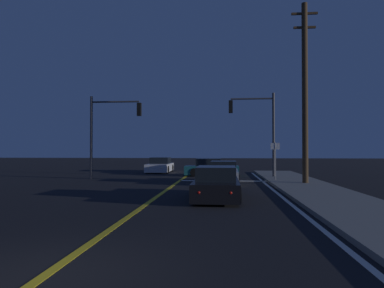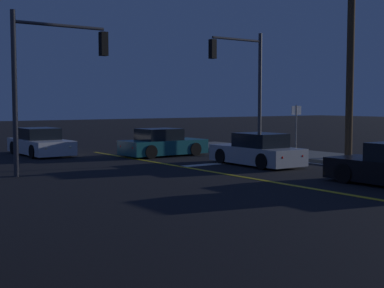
{
  "view_description": "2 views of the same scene",
  "coord_description": "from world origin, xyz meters",
  "px_view_note": "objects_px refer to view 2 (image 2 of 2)",
  "views": [
    {
      "loc": [
        2.84,
        -5.17,
        2.01
      ],
      "look_at": [
        0.67,
        18.57,
        2.42
      ],
      "focal_mm": 32.31,
      "sensor_mm": 36.0,
      "label": 1
    },
    {
      "loc": [
        -12.25,
        -0.61,
        2.55
      ],
      "look_at": [
        -0.05,
        16.48,
        0.98
      ],
      "focal_mm": 50.5,
      "sensor_mm": 36.0,
      "label": 2
    }
  ],
  "objects_px": {
    "car_distant_tail_teal": "(162,144)",
    "traffic_signal_near_right": "(243,74)",
    "utility_pole_right": "(351,40)",
    "traffic_signal_far_left": "(50,68)",
    "car_side_waiting_white": "(40,143)",
    "street_sign_corner": "(296,123)",
    "car_mid_block_silver": "(257,151)"
  },
  "relations": [
    {
      "from": "car_side_waiting_white",
      "to": "traffic_signal_near_right",
      "type": "height_order",
      "value": "traffic_signal_near_right"
    },
    {
      "from": "car_side_waiting_white",
      "to": "traffic_signal_near_right",
      "type": "distance_m",
      "value": 10.65
    },
    {
      "from": "utility_pole_right",
      "to": "car_distant_tail_teal",
      "type": "bearing_deg",
      "value": 129.77
    },
    {
      "from": "traffic_signal_near_right",
      "to": "traffic_signal_far_left",
      "type": "distance_m",
      "value": 10.46
    },
    {
      "from": "car_distant_tail_teal",
      "to": "utility_pole_right",
      "type": "distance_m",
      "value": 9.97
    },
    {
      "from": "traffic_signal_near_right",
      "to": "street_sign_corner",
      "type": "xyz_separation_m",
      "value": [
        0.79,
        -2.8,
        -2.31
      ]
    },
    {
      "from": "car_side_waiting_white",
      "to": "utility_pole_right",
      "type": "bearing_deg",
      "value": 133.56
    },
    {
      "from": "utility_pole_right",
      "to": "street_sign_corner",
      "type": "height_order",
      "value": "utility_pole_right"
    },
    {
      "from": "car_distant_tail_teal",
      "to": "traffic_signal_far_left",
      "type": "distance_m",
      "value": 8.42
    },
    {
      "from": "traffic_signal_near_right",
      "to": "utility_pole_right",
      "type": "xyz_separation_m",
      "value": [
        2.19,
        -4.67,
        1.37
      ]
    },
    {
      "from": "car_mid_block_silver",
      "to": "utility_pole_right",
      "type": "relative_size",
      "value": 0.41
    },
    {
      "from": "traffic_signal_near_right",
      "to": "utility_pole_right",
      "type": "bearing_deg",
      "value": 115.17
    },
    {
      "from": "utility_pole_right",
      "to": "traffic_signal_far_left",
      "type": "bearing_deg",
      "value": 165.43
    },
    {
      "from": "traffic_signal_near_right",
      "to": "car_side_waiting_white",
      "type": "bearing_deg",
      "value": -36.31
    },
    {
      "from": "car_mid_block_silver",
      "to": "street_sign_corner",
      "type": "height_order",
      "value": "street_sign_corner"
    },
    {
      "from": "car_distant_tail_teal",
      "to": "utility_pole_right",
      "type": "height_order",
      "value": "utility_pole_right"
    },
    {
      "from": "utility_pole_right",
      "to": "traffic_signal_near_right",
      "type": "bearing_deg",
      "value": 115.17
    },
    {
      "from": "car_distant_tail_teal",
      "to": "traffic_signal_near_right",
      "type": "relative_size",
      "value": 0.69
    },
    {
      "from": "car_mid_block_silver",
      "to": "traffic_signal_far_left",
      "type": "distance_m",
      "value": 8.87
    },
    {
      "from": "car_distant_tail_teal",
      "to": "car_mid_block_silver",
      "type": "xyz_separation_m",
      "value": [
        0.98,
        -5.77,
        -0.0
      ]
    },
    {
      "from": "car_distant_tail_teal",
      "to": "traffic_signal_far_left",
      "type": "xyz_separation_m",
      "value": [
        -6.96,
        -3.47,
        3.25
      ]
    },
    {
      "from": "car_mid_block_silver",
      "to": "utility_pole_right",
      "type": "bearing_deg",
      "value": -10.73
    },
    {
      "from": "car_mid_block_silver",
      "to": "traffic_signal_near_right",
      "type": "height_order",
      "value": "traffic_signal_near_right"
    },
    {
      "from": "street_sign_corner",
      "to": "traffic_signal_far_left",
      "type": "bearing_deg",
      "value": 172.85
    },
    {
      "from": "traffic_signal_far_left",
      "to": "utility_pole_right",
      "type": "xyz_separation_m",
      "value": [
        12.56,
        -3.27,
        1.52
      ]
    },
    {
      "from": "traffic_signal_near_right",
      "to": "traffic_signal_far_left",
      "type": "bearing_deg",
      "value": 7.69
    },
    {
      "from": "car_side_waiting_white",
      "to": "traffic_signal_near_right",
      "type": "relative_size",
      "value": 0.76
    },
    {
      "from": "traffic_signal_far_left",
      "to": "street_sign_corner",
      "type": "height_order",
      "value": "traffic_signal_far_left"
    },
    {
      "from": "traffic_signal_far_left",
      "to": "traffic_signal_near_right",
      "type": "bearing_deg",
      "value": 7.69
    },
    {
      "from": "car_distant_tail_teal",
      "to": "street_sign_corner",
      "type": "bearing_deg",
      "value": 40.32
    },
    {
      "from": "car_side_waiting_white",
      "to": "utility_pole_right",
      "type": "distance_m",
      "value": 15.57
    },
    {
      "from": "traffic_signal_near_right",
      "to": "car_distant_tail_teal",
      "type": "bearing_deg",
      "value": -31.22
    }
  ]
}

